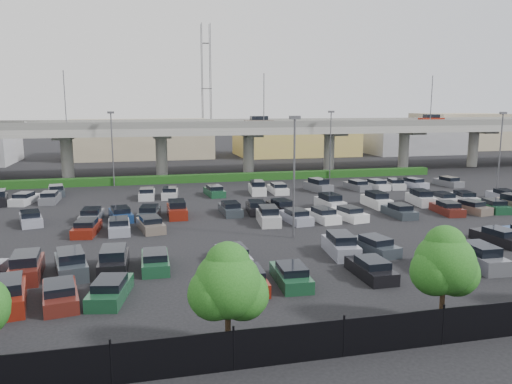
% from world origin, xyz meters
% --- Properties ---
extents(ground, '(280.00, 280.00, 0.00)m').
position_xyz_m(ground, '(0.00, 0.00, 0.00)').
color(ground, black).
extents(overpass, '(150.00, 13.00, 15.80)m').
position_xyz_m(overpass, '(-0.17, 32.01, 6.97)').
color(overpass, gray).
rests_on(overpass, ground).
extents(hedge, '(66.00, 1.60, 1.10)m').
position_xyz_m(hedge, '(0.00, 25.00, 0.55)').
color(hedge, '#183D12').
rests_on(hedge, ground).
extents(fence, '(70.00, 0.10, 2.00)m').
position_xyz_m(fence, '(-0.05, -28.00, 0.90)').
color(fence, black).
rests_on(fence, ground).
extents(tree_row, '(65.07, 3.66, 5.94)m').
position_xyz_m(tree_row, '(0.70, -26.53, 3.52)').
color(tree_row, '#332316').
rests_on(tree_row, ground).
extents(parked_cars, '(62.86, 41.66, 1.67)m').
position_xyz_m(parked_cars, '(0.09, -3.83, 0.61)').
color(parked_cars, slate).
rests_on(parked_cars, ground).
extents(light_poles, '(66.90, 48.38, 10.30)m').
position_xyz_m(light_poles, '(-4.13, 2.00, 6.24)').
color(light_poles, '#535358').
rests_on(light_poles, ground).
extents(distant_buildings, '(138.00, 24.00, 9.00)m').
position_xyz_m(distant_buildings, '(12.38, 61.81, 3.74)').
color(distant_buildings, gray).
rests_on(distant_buildings, ground).
extents(comm_tower, '(2.40, 2.40, 30.00)m').
position_xyz_m(comm_tower, '(4.00, 74.00, 15.61)').
color(comm_tower, '#535358').
rests_on(comm_tower, ground).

